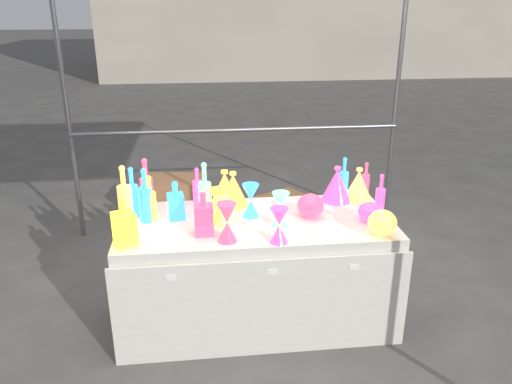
{
  "coord_description": "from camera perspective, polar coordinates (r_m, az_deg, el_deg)",
  "views": [
    {
      "loc": [
        -0.35,
        -3.0,
        2.11
      ],
      "look_at": [
        0.0,
        0.0,
        0.95
      ],
      "focal_mm": 35.0,
      "sensor_mm": 36.0,
      "label": 1
    }
  ],
  "objects": [
    {
      "name": "ground",
      "position": [
        3.69,
        0.0,
        -13.93
      ],
      "size": [
        80.0,
        80.0,
        0.0
      ],
      "primitive_type": "plane",
      "color": "#615F5A",
      "rests_on": "ground"
    },
    {
      "name": "lampshade_1",
      "position": [
        3.51,
        -2.63,
        0.38
      ],
      "size": [
        0.25,
        0.25,
        0.25
      ],
      "primitive_type": null,
      "rotation": [
        0.0,
        0.0,
        0.24
      ],
      "color": "#D8F132",
      "rests_on": "display_table"
    },
    {
      "name": "cardboard_box_flat",
      "position": [
        5.55,
        2.69,
        -1.04
      ],
      "size": [
        0.8,
        0.73,
        0.06
      ],
      "primitive_type": "cube",
      "rotation": [
        0.0,
        0.0,
        0.52
      ],
      "color": "#A5704A",
      "rests_on": "ground"
    },
    {
      "name": "hourglass_3",
      "position": [
        3.19,
        2.82,
        -1.99
      ],
      "size": [
        0.15,
        0.15,
        0.23
      ],
      "primitive_type": null,
      "rotation": [
        0.0,
        0.0,
        -0.33
      ],
      "color": "#B1236A",
      "rests_on": "display_table"
    },
    {
      "name": "hourglass_2",
      "position": [
        3.2,
        -3.85,
        -2.23
      ],
      "size": [
        0.11,
        0.11,
        0.2
      ],
      "primitive_type": null,
      "rotation": [
        0.0,
        0.0,
        -0.06
      ],
      "color": "#147F64",
      "rests_on": "display_table"
    },
    {
      "name": "lampshade_0",
      "position": [
        3.51,
        -3.59,
        0.45
      ],
      "size": [
        0.25,
        0.25,
        0.26
      ],
      "primitive_type": null,
      "rotation": [
        0.0,
        0.0,
        -0.12
      ],
      "color": "#D8F132",
      "rests_on": "display_table"
    },
    {
      "name": "decanter_0",
      "position": [
        3.03,
        -14.86,
        -3.34
      ],
      "size": [
        0.16,
        0.16,
        0.29
      ],
      "primitive_type": null,
      "rotation": [
        0.0,
        0.0,
        0.4
      ],
      "color": "#E04115",
      "rests_on": "display_table"
    },
    {
      "name": "bottle_3",
      "position": [
        3.57,
        -6.73,
        0.75
      ],
      "size": [
        0.08,
        0.08,
        0.27
      ],
      "primitive_type": null,
      "rotation": [
        0.0,
        0.0,
        0.19
      ],
      "color": "#1B4CA2",
      "rests_on": "display_table"
    },
    {
      "name": "bottle_10",
      "position": [
        3.46,
        14.04,
        -0.25
      ],
      "size": [
        0.07,
        0.07,
        0.29
      ],
      "primitive_type": null,
      "rotation": [
        0.0,
        0.0,
        0.12
      ],
      "color": "#1B4CA2",
      "rests_on": "display_table"
    },
    {
      "name": "hourglass_5",
      "position": [
        3.33,
        -0.62,
        -0.98
      ],
      "size": [
        0.15,
        0.15,
        0.23
      ],
      "primitive_type": null,
      "rotation": [
        0.0,
        0.0,
        0.35
      ],
      "color": "#188835",
      "rests_on": "display_table"
    },
    {
      "name": "bottle_6",
      "position": [
        3.33,
        -12.05,
        -0.69
      ],
      "size": [
        0.08,
        0.08,
        0.31
      ],
      "primitive_type": null,
      "rotation": [
        0.0,
        0.0,
        0.01
      ],
      "color": "#E04115",
      "rests_on": "display_table"
    },
    {
      "name": "bottle_9",
      "position": [
        3.78,
        12.41,
        1.45
      ],
      "size": [
        0.06,
        0.06,
        0.26
      ],
      "primitive_type": null,
      "rotation": [
        0.0,
        0.0,
        -0.09
      ],
      "color": "#EE4D19",
      "rests_on": "display_table"
    },
    {
      "name": "lampshade_3",
      "position": [
        3.68,
        11.63,
        0.9
      ],
      "size": [
        0.21,
        0.21,
        0.24
      ],
      "primitive_type": null,
      "rotation": [
        0.0,
        0.0,
        -0.04
      ],
      "color": "#147F64",
      "rests_on": "display_table"
    },
    {
      "name": "lampshade_2",
      "position": [
        3.64,
        9.22,
        0.93
      ],
      "size": [
        0.23,
        0.23,
        0.26
      ],
      "primitive_type": null,
      "rotation": [
        0.0,
        0.0,
        0.06
      ],
      "color": "#1B4CA2",
      "rests_on": "display_table"
    },
    {
      "name": "bottle_2",
      "position": [
        3.44,
        -12.42,
        0.67
      ],
      "size": [
        0.1,
        0.1,
        0.39
      ],
      "primitive_type": null,
      "rotation": [
        0.0,
        0.0,
        -0.14
      ],
      "color": "#EE4D19",
      "rests_on": "display_table"
    },
    {
      "name": "cardboard_box_closed",
      "position": [
        5.21,
        -9.44,
        -0.67
      ],
      "size": [
        0.62,
        0.49,
        0.42
      ],
      "primitive_type": "cube",
      "rotation": [
        0.0,
        0.0,
        -0.12
      ],
      "color": "#A5704A",
      "rests_on": "ground"
    },
    {
      "name": "bottle_4",
      "position": [
        3.34,
        -14.82,
        -0.18
      ],
      "size": [
        0.1,
        0.1,
        0.39
      ],
      "primitive_type": null,
      "rotation": [
        0.0,
        0.0,
        0.14
      ],
      "color": "#147F64",
      "rests_on": "display_table"
    },
    {
      "name": "display_table",
      "position": [
        3.48,
        0.02,
        -8.95
      ],
      "size": [
        1.84,
        0.83,
        0.75
      ],
      "color": "silver",
      "rests_on": "ground"
    },
    {
      "name": "globe_2",
      "position": [
        3.35,
        6.25,
        -1.73
      ],
      "size": [
        0.24,
        0.24,
        0.14
      ],
      "primitive_type": null,
      "rotation": [
        0.0,
        0.0,
        -0.41
      ],
      "color": "#EE4D19",
      "rests_on": "display_table"
    },
    {
      "name": "globe_1",
      "position": [
        3.18,
        14.22,
        -3.56
      ],
      "size": [
        0.22,
        0.22,
        0.14
      ],
      "primitive_type": null,
      "rotation": [
        0.0,
        0.0,
        0.28
      ],
      "color": "#147F64",
      "rests_on": "display_table"
    },
    {
      "name": "decanter_2",
      "position": [
        3.34,
        -9.18,
        -0.89
      ],
      "size": [
        0.12,
        0.12,
        0.26
      ],
      "primitive_type": null,
      "rotation": [
        0.0,
        0.0,
        0.16
      ],
      "color": "#188835",
      "rests_on": "display_table"
    },
    {
      "name": "bottle_5",
      "position": [
        3.3,
        -5.87,
        0.18
      ],
      "size": [
        0.09,
        0.09,
        0.39
      ],
      "primitive_type": null,
      "rotation": [
        0.0,
        0.0,
        -0.06
      ],
      "color": "#B1236A",
      "rests_on": "display_table"
    },
    {
      "name": "hourglass_1",
      "position": [
        2.98,
        2.65,
        -3.82
      ],
      "size": [
        0.12,
        0.12,
        0.22
      ],
      "primitive_type": null,
      "rotation": [
        0.0,
        0.0,
        0.09
      ],
      "color": "#1B4CA2",
      "rests_on": "display_table"
    },
    {
      "name": "bottle_7",
      "position": [
        3.31,
        -12.54,
        -0.36
      ],
      "size": [
        0.11,
        0.11,
        0.37
      ],
      "primitive_type": null,
      "rotation": [
        0.0,
        0.0,
        -0.35
      ],
      "color": "#188835",
      "rests_on": "display_table"
    },
    {
      "name": "hourglass_0",
      "position": [
        2.99,
        -3.33,
        -3.5
      ],
      "size": [
        0.16,
        0.16,
        0.24
      ],
      "primitive_type": null,
      "rotation": [
        0.0,
        0.0,
        -0.38
      ],
      "color": "#EE4D19",
      "rests_on": "display_table"
    },
    {
      "name": "globe_3",
      "position": [
        3.36,
        12.78,
        -2.36
      ],
      "size": [
        0.18,
        0.18,
        0.12
      ],
      "primitive_type": null,
      "rotation": [
        0.0,
        0.0,
        0.24
      ],
      "color": "#1B4CA2",
      "rests_on": "display_table"
    },
    {
      "name": "bottle_1",
      "position": [
        3.41,
        -13.94,
        0.0
      ],
      "size": [
        0.1,
        0.1,
        0.35
      ],
      "primitive_type": null,
      "rotation": [
        0.0,
        0.0,
        0.21
      ],
      "color": "#188835",
      "rests_on": "display_table"
    },
    {
      "name": "hourglass_4",
      "position": [
        3.25,
        -4.3,
        -1.57
      ],
      "size": [
        0.15,
        0.15,
        0.23
      ],
      "primitive_type": null,
      "rotation": [
        0.0,
        0.0,
        -0.4
      ],
      "color": "#E04115",
      "rests_on": "display_table"
    },
    {
      "name": "bottle_8",
      "position": [
        3.7,
        10.01,
        1.66
      ],
      "size": [
        0.09,
        0.09,
        0.31
      ],
      "primitive_type": null,
      "rotation": [
        0.0,
        0.0,
        0.34
      ],
      "color": "#188835",
      "rests_on": "display_table"
    },
    {
      "name": "decanter_1",
      "position": [
        3.08,
        -6.01,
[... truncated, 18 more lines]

